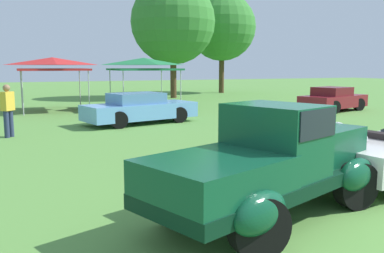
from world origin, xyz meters
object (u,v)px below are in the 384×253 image
(feature_pickup_truck, at_px, (271,161))
(show_car_skyblue, at_px, (140,108))
(show_car_burgundy, at_px, (333,99))
(canopy_tent_center_field, at_px, (53,63))
(canopy_tent_right_field, at_px, (144,63))
(spectator_between_cars, at_px, (8,109))

(feature_pickup_truck, xyz_separation_m, show_car_skyblue, (1.08, 10.72, -0.26))
(show_car_burgundy, xyz_separation_m, canopy_tent_center_field, (-13.06, 5.65, 1.83))
(feature_pickup_truck, relative_size, show_car_burgundy, 1.07)
(feature_pickup_truck, height_order, canopy_tent_right_field, canopy_tent_right_field)
(show_car_burgundy, xyz_separation_m, canopy_tent_right_field, (-8.50, 4.94, 1.83))
(canopy_tent_center_field, bearing_deg, show_car_burgundy, -23.39)
(feature_pickup_truck, distance_m, spectator_between_cars, 9.97)
(spectator_between_cars, height_order, canopy_tent_center_field, canopy_tent_center_field)
(show_car_skyblue, distance_m, canopy_tent_center_field, 7.04)
(feature_pickup_truck, xyz_separation_m, spectator_between_cars, (-3.68, 9.26, 0.05))
(show_car_skyblue, bearing_deg, spectator_between_cars, -162.96)
(canopy_tent_right_field, bearing_deg, show_car_burgundy, -30.14)
(feature_pickup_truck, relative_size, canopy_tent_center_field, 1.32)
(spectator_between_cars, height_order, canopy_tent_right_field, canopy_tent_right_field)
(feature_pickup_truck, height_order, canopy_tent_center_field, canopy_tent_center_field)
(show_car_skyblue, bearing_deg, show_car_burgundy, 3.26)
(show_car_burgundy, height_order, canopy_tent_center_field, canopy_tent_center_field)
(show_car_skyblue, distance_m, spectator_between_cars, 4.99)
(show_car_skyblue, height_order, spectator_between_cars, spectator_between_cars)
(show_car_skyblue, bearing_deg, canopy_tent_right_field, 71.53)
(spectator_between_cars, bearing_deg, show_car_skyblue, 17.04)
(show_car_burgundy, distance_m, canopy_tent_right_field, 10.00)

